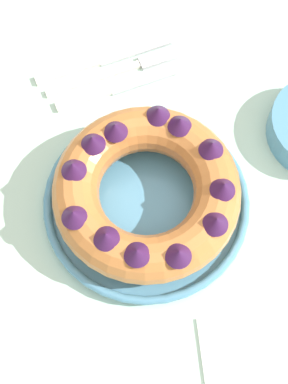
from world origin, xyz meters
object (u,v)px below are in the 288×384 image
at_px(serving_dish, 144,204).
at_px(napkin, 237,365).
at_px(bundt_cake, 144,191).
at_px(fork, 122,70).
at_px(cake_knife, 108,91).
at_px(serving_knife, 96,62).

height_order(serving_dish, napkin, serving_dish).
distance_m(bundt_cake, fork, 0.24).
xyz_separation_m(cake_knife, napkin, (0.45, 0.01, -0.00)).
height_order(bundt_cake, napkin, bundt_cake).
relative_size(serving_dish, serving_knife, 1.23).
height_order(bundt_cake, cake_knife, bundt_cake).
bearing_deg(bundt_cake, fork, 167.26).
relative_size(serving_knife, napkin, 1.88).
relative_size(serving_dish, cake_knife, 1.47).
height_order(serving_knife, cake_knife, same).
height_order(serving_dish, fork, serving_dish).
bearing_deg(napkin, cake_knife, -178.32).
bearing_deg(serving_dish, cake_knife, 174.89).
bearing_deg(cake_knife, bundt_cake, -6.50).
height_order(fork, cake_knife, cake_knife).
xyz_separation_m(serving_dish, serving_knife, (-0.26, 0.02, -0.01)).
bearing_deg(serving_knife, fork, 45.19).
distance_m(serving_dish, serving_knife, 0.26).
xyz_separation_m(bundt_cake, napkin, (0.25, 0.03, -0.06)).
height_order(cake_knife, napkin, cake_knife).
xyz_separation_m(fork, cake_knife, (0.03, -0.03, -0.00)).
xyz_separation_m(bundt_cake, serving_knife, (-0.26, 0.02, -0.05)).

